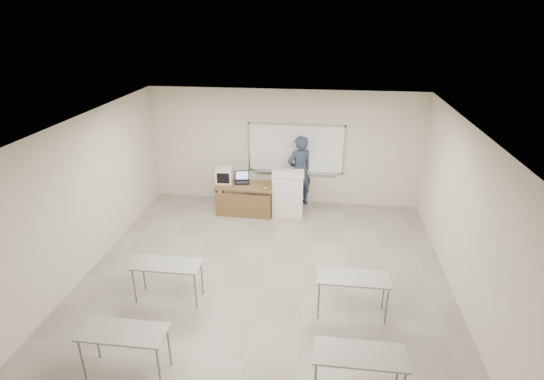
# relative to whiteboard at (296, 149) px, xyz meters

# --- Properties ---
(floor) EXTENTS (7.00, 8.00, 0.01)m
(floor) POSITION_rel_whiteboard_xyz_m (-0.30, -3.97, -1.49)
(floor) COLOR gray
(floor) RESTS_ON ground
(whiteboard) EXTENTS (2.48, 0.10, 1.31)m
(whiteboard) POSITION_rel_whiteboard_xyz_m (0.00, 0.00, 0.00)
(whiteboard) COLOR white
(whiteboard) RESTS_ON floor
(student_desks) EXTENTS (4.40, 2.20, 0.73)m
(student_desks) POSITION_rel_whiteboard_xyz_m (-0.30, -5.32, -0.81)
(student_desks) COLOR gray
(student_desks) RESTS_ON floor
(instructor_desk) EXTENTS (1.46, 0.73, 0.75)m
(instructor_desk) POSITION_rel_whiteboard_xyz_m (-1.20, -0.91, -0.93)
(instructor_desk) COLOR brown
(instructor_desk) RESTS_ON floor
(podium) EXTENTS (0.79, 0.57, 1.11)m
(podium) POSITION_rel_whiteboard_xyz_m (-0.13, -0.77, -0.92)
(podium) COLOR white
(podium) RESTS_ON floor
(crt_monitor) EXTENTS (0.41, 0.46, 0.39)m
(crt_monitor) POSITION_rel_whiteboard_xyz_m (-1.75, -0.67, -0.54)
(crt_monitor) COLOR beige
(crt_monitor) RESTS_ON instructor_desk
(laptop) EXTENTS (0.37, 0.34, 0.27)m
(laptop) POSITION_rel_whiteboard_xyz_m (-1.30, -0.64, -0.67)
(laptop) COLOR black
(laptop) RESTS_ON instructor_desk
(mouse) EXTENTS (0.13, 0.10, 0.04)m
(mouse) POSITION_rel_whiteboard_xyz_m (-0.65, -1.00, -0.71)
(mouse) COLOR gray
(mouse) RESTS_ON instructor_desk
(keyboard) EXTENTS (0.50, 0.22, 0.03)m
(keyboard) POSITION_rel_whiteboard_xyz_m (-0.28, -0.69, -0.35)
(keyboard) COLOR beige
(keyboard) RESTS_ON podium
(presenter) EXTENTS (0.82, 0.75, 1.88)m
(presenter) POSITION_rel_whiteboard_xyz_m (0.11, -0.17, -0.54)
(presenter) COLOR black
(presenter) RESTS_ON floor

